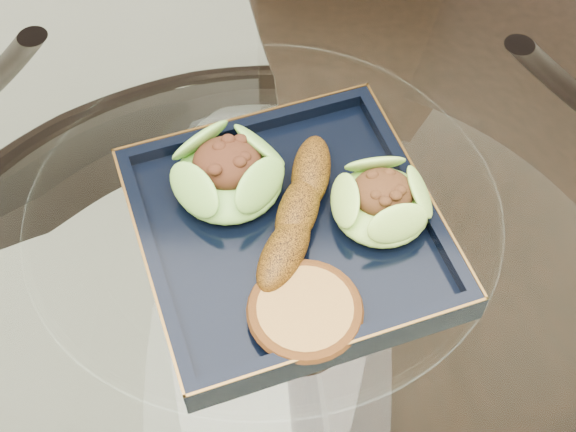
{
  "coord_description": "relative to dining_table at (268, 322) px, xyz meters",
  "views": [
    {
      "loc": [
        0.03,
        -0.41,
        1.4
      ],
      "look_at": [
        0.02,
        0.0,
        0.8
      ],
      "focal_mm": 50.0,
      "sensor_mm": 36.0,
      "label": 1
    }
  ],
  "objects": [
    {
      "name": "lettuce_wrap_left",
      "position": [
        -0.04,
        0.05,
        0.2
      ],
      "size": [
        0.14,
        0.14,
        0.04
      ],
      "primitive_type": "ellipsoid",
      "rotation": [
        0.0,
        0.0,
        0.41
      ],
      "color": "#529B2D",
      "rests_on": "navy_plate"
    },
    {
      "name": "crumb_patty",
      "position": [
        0.04,
        -0.09,
        0.19
      ],
      "size": [
        0.09,
        0.09,
        0.02
      ],
      "primitive_type": "cylinder",
      "rotation": [
        0.0,
        0.0,
        -0.08
      ],
      "color": "#A47E36",
      "rests_on": "navy_plate"
    },
    {
      "name": "navy_plate",
      "position": [
        0.02,
        0.0,
        0.17
      ],
      "size": [
        0.35,
        0.35,
        0.02
      ],
      "primitive_type": "cube",
      "rotation": [
        0.0,
        0.0,
        0.36
      ],
      "color": "black",
      "rests_on": "dining_table"
    },
    {
      "name": "dining_table",
      "position": [
        0.0,
        0.0,
        0.0
      ],
      "size": [
        1.13,
        1.13,
        0.77
      ],
      "color": "white",
      "rests_on": "ground"
    },
    {
      "name": "dining_chair",
      "position": [
        0.16,
        0.38,
        -0.11
      ],
      "size": [
        0.44,
        0.44,
        0.87
      ],
      "rotation": [
        0.0,
        0.0,
        0.21
      ],
      "color": "#321B10",
      "rests_on": "ground"
    },
    {
      "name": "roasted_plantain",
      "position": [
        0.03,
        0.01,
        0.2
      ],
      "size": [
        0.08,
        0.18,
        0.03
      ],
      "primitive_type": "ellipsoid",
      "rotation": [
        0.0,
        0.0,
        1.32
      ],
      "color": "#6B3E0B",
      "rests_on": "navy_plate"
    },
    {
      "name": "lettuce_wrap_right",
      "position": [
        0.11,
        0.02,
        0.2
      ],
      "size": [
        0.11,
        0.11,
        0.03
      ],
      "primitive_type": "ellipsoid",
      "rotation": [
        0.0,
        0.0,
        -0.18
      ],
      "color": "#71A931",
      "rests_on": "navy_plate"
    }
  ]
}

